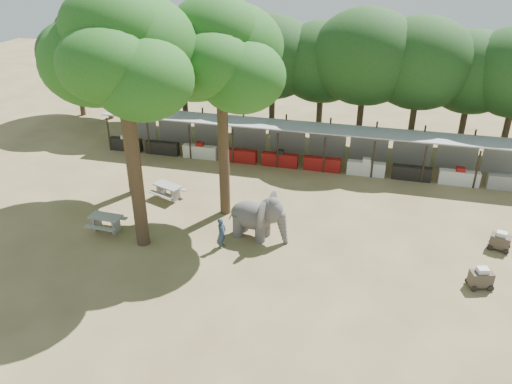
% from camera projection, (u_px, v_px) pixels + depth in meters
% --- Properties ---
extents(ground, '(100.00, 100.00, 0.00)m').
position_uv_depth(ground, '(250.00, 286.00, 21.73)').
color(ground, brown).
rests_on(ground, ground).
extents(vendor_stalls, '(28.00, 2.99, 2.80)m').
position_uv_depth(vendor_stalls, '(304.00, 146.00, 33.14)').
color(vendor_stalls, gray).
rests_on(vendor_stalls, ground).
extents(yard_tree_left, '(7.10, 6.90, 11.02)m').
position_uv_depth(yard_tree_left, '(117.00, 52.00, 26.25)').
color(yard_tree_left, '#332316').
rests_on(yard_tree_left, ground).
extents(yard_tree_center, '(7.10, 6.90, 12.04)m').
position_uv_depth(yard_tree_center, '(120.00, 54.00, 20.81)').
color(yard_tree_center, '#332316').
rests_on(yard_tree_center, ground).
extents(yard_tree_back, '(7.10, 6.90, 11.36)m').
position_uv_depth(yard_tree_back, '(219.00, 55.00, 23.90)').
color(yard_tree_back, '#332316').
rests_on(yard_tree_back, ground).
extents(backdrop_trees, '(46.46, 5.95, 8.33)m').
position_uv_depth(backdrop_trees, '(318.00, 64.00, 35.63)').
color(backdrop_trees, '#332316').
rests_on(backdrop_trees, ground).
extents(elephant, '(3.21, 2.40, 2.40)m').
position_uv_depth(elephant, '(258.00, 216.00, 24.76)').
color(elephant, '#464343').
rests_on(elephant, ground).
extents(handler, '(0.50, 0.64, 1.58)m').
position_uv_depth(handler, '(222.00, 233.00, 24.11)').
color(handler, '#26384C').
rests_on(handler, ground).
extents(picnic_table_near, '(1.71, 1.55, 0.83)m').
position_uv_depth(picnic_table_near, '(106.00, 221.00, 25.64)').
color(picnic_table_near, gray).
rests_on(picnic_table_near, ground).
extents(picnic_table_far, '(2.10, 2.00, 0.84)m').
position_uv_depth(picnic_table_far, '(168.00, 190.00, 28.84)').
color(picnic_table_far, gray).
rests_on(picnic_table_far, ground).
extents(cart_front, '(1.17, 0.93, 1.00)m').
position_uv_depth(cart_front, '(481.00, 278.00, 21.43)').
color(cart_front, '#352C25').
rests_on(cart_front, ground).
extents(cart_back, '(1.14, 0.91, 0.97)m').
position_uv_depth(cart_back, '(500.00, 241.00, 24.06)').
color(cart_back, '#352C25').
rests_on(cart_back, ground).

